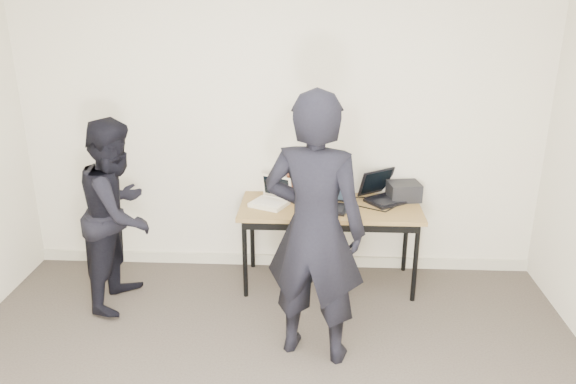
# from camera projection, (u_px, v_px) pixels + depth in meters

# --- Properties ---
(room) EXTENTS (4.60, 4.60, 2.80)m
(room) POSITION_uv_depth(u_px,v_px,m) (250.00, 227.00, 2.67)
(room) COLOR #403831
(room) RESTS_ON ground
(desk) EXTENTS (1.50, 0.65, 0.72)m
(desk) POSITION_uv_depth(u_px,v_px,m) (330.00, 213.00, 4.68)
(desk) COLOR brown
(desk) RESTS_ON ground
(laptop_beige) EXTENTS (0.37, 0.36, 0.23)m
(laptop_beige) POSITION_uv_depth(u_px,v_px,m) (271.00, 199.00, 4.68)
(laptop_beige) COLOR beige
(laptop_beige) RESTS_ON desk
(laptop_center) EXTENTS (0.35, 0.35, 0.23)m
(laptop_center) POSITION_uv_depth(u_px,v_px,m) (331.00, 202.00, 4.61)
(laptop_center) COLOR black
(laptop_center) RESTS_ON desk
(laptop_right) EXTENTS (0.47, 0.46, 0.25)m
(laptop_right) POSITION_uv_depth(u_px,v_px,m) (384.00, 194.00, 4.78)
(laptop_right) COLOR black
(laptop_right) RESTS_ON desk
(leather_satchel) EXTENTS (0.38, 0.22, 0.25)m
(leather_satchel) POSITION_uv_depth(u_px,v_px,m) (309.00, 183.00, 4.84)
(leather_satchel) COLOR #5C2A18
(leather_satchel) RESTS_ON desk
(tissue) EXTENTS (0.14, 0.12, 0.08)m
(tissue) POSITION_uv_depth(u_px,v_px,m) (313.00, 165.00, 4.78)
(tissue) COLOR white
(tissue) RESTS_ON leather_satchel
(equipment_box) EXTENTS (0.29, 0.26, 0.15)m
(equipment_box) POSITION_uv_depth(u_px,v_px,m) (404.00, 191.00, 4.78)
(equipment_box) COLOR black
(equipment_box) RESTS_ON desk
(power_brick) EXTENTS (0.09, 0.06, 0.03)m
(power_brick) POSITION_uv_depth(u_px,v_px,m) (303.00, 211.00, 4.50)
(power_brick) COLOR black
(power_brick) RESTS_ON desk
(cables) EXTENTS (0.71, 0.41, 0.01)m
(cables) POSITION_uv_depth(u_px,v_px,m) (361.00, 206.00, 4.65)
(cables) COLOR silver
(cables) RESTS_ON desk
(person_typist) EXTENTS (0.77, 0.61, 1.87)m
(person_typist) POSITION_uv_depth(u_px,v_px,m) (314.00, 230.00, 3.67)
(person_typist) COLOR black
(person_typist) RESTS_ON ground
(person_observer) EXTENTS (0.64, 0.79, 1.52)m
(person_observer) POSITION_uv_depth(u_px,v_px,m) (119.00, 213.00, 4.40)
(person_observer) COLOR black
(person_observer) RESTS_ON ground
(baseboard) EXTENTS (4.50, 0.03, 0.10)m
(baseboard) POSITION_uv_depth(u_px,v_px,m) (281.00, 260.00, 5.21)
(baseboard) COLOR #BBB49B
(baseboard) RESTS_ON ground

